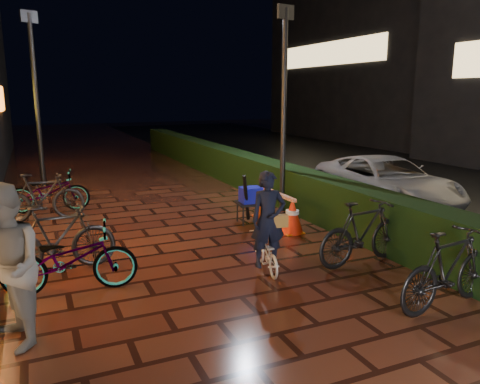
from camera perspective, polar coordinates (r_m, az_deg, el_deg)
name	(u,v)px	position (r m, az deg, el deg)	size (l,w,h in m)	color
ground	(241,297)	(6.74, 0.15, -12.69)	(80.00, 80.00, 0.00)	#381911
asphalt_road	(439,184)	(15.87, 23.12, 0.85)	(11.00, 60.00, 0.01)	black
hedge	(234,167)	(14.95, -0.75, 3.13)	(0.70, 20.00, 1.00)	black
bystander_person	(6,268)	(5.78, -26.62, -8.30)	(0.91, 0.71, 1.87)	slate
van	(386,181)	(12.37, 17.36, 1.24)	(2.02, 4.39, 1.22)	#A1A1A6
lamp_post_hedge	(284,102)	(11.11, 5.37, 10.90)	(0.45, 0.17, 4.74)	black
lamp_post_sf	(36,92)	(15.54, -23.65, 11.10)	(0.48, 0.24, 5.14)	black
cyclist	(267,235)	(7.45, 3.36, -5.24)	(0.62, 1.19, 1.63)	silver
traffic_barrier	(277,208)	(10.17, 4.51, -1.97)	(0.47, 1.81, 0.73)	red
cart_assembly	(250,197)	(10.18, 1.28, -0.60)	(0.67, 0.63, 1.15)	black
parked_bikes_storefront	(53,216)	(9.60, -21.87, -2.71)	(2.16, 6.01, 1.09)	black
parked_bikes_hedge	(401,249)	(7.40, 19.03, -6.54)	(1.87, 2.47, 1.09)	black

